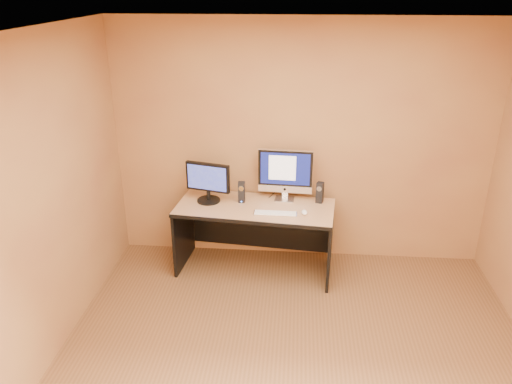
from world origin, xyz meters
TOP-DOWN VIEW (x-y plane):
  - floor at (0.00, 0.00)m, footprint 4.00×4.00m
  - walls at (0.00, 0.00)m, footprint 4.00×4.00m
  - ceiling at (0.00, 0.00)m, footprint 4.00×4.00m
  - desk at (-0.45, 1.60)m, footprint 1.68×0.86m
  - imac at (-0.16, 1.80)m, footprint 0.59×0.25m
  - second_monitor at (-0.95, 1.69)m, footprint 0.53×0.36m
  - speaker_left at (-0.60, 1.70)m, footprint 0.07×0.07m
  - speaker_right at (0.21, 1.76)m, footprint 0.09×0.09m
  - keyboard at (-0.24, 1.43)m, footprint 0.44×0.13m
  - mouse at (0.05, 1.46)m, footprint 0.07×0.11m
  - cable_a at (-0.12, 1.90)m, footprint 0.09×0.21m
  - cable_b at (-0.29, 1.91)m, footprint 0.07×0.17m

SIDE VIEW (x-z plane):
  - floor at x=0.00m, z-range 0.00..0.00m
  - desk at x=-0.45m, z-range 0.00..0.75m
  - cable_a at x=-0.12m, z-range 0.75..0.76m
  - cable_b at x=-0.29m, z-range 0.75..0.76m
  - keyboard at x=-0.24m, z-range 0.75..0.77m
  - mouse at x=0.05m, z-range 0.75..0.78m
  - speaker_left at x=-0.60m, z-range 0.75..0.97m
  - speaker_right at x=0.21m, z-range 0.75..0.97m
  - second_monitor at x=-0.95m, z-range 0.75..1.17m
  - imac at x=-0.16m, z-range 0.75..1.30m
  - walls at x=0.00m, z-range 0.00..2.60m
  - ceiling at x=0.00m, z-range 2.60..2.60m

